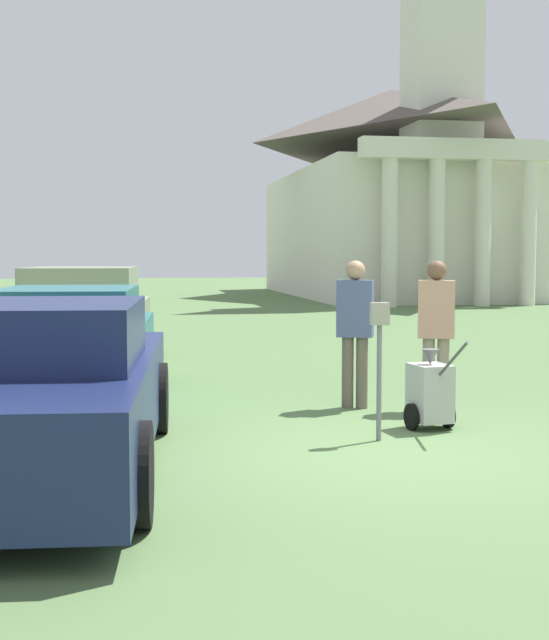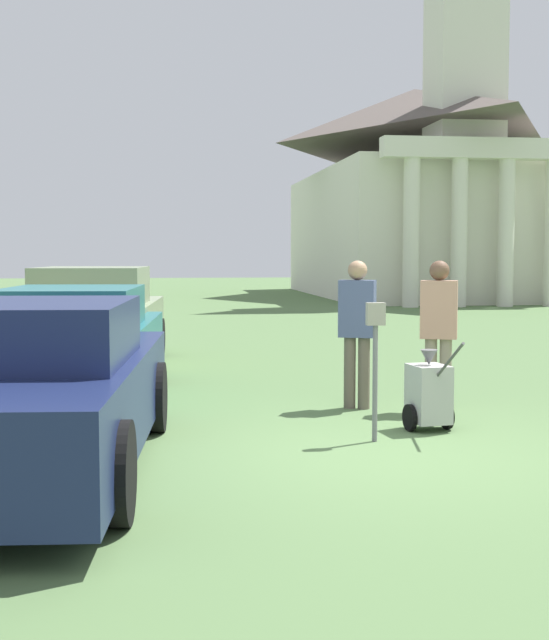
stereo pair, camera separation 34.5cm
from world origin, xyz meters
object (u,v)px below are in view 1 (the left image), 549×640
at_px(person_worker, 355,324).
at_px(person_supervisor, 436,325).
at_px(parked_car_navy, 45,393).
at_px(parked_car_teal, 71,349).
at_px(equipment_cart, 430,393).
at_px(parking_meter, 379,345).
at_px(church, 393,181).
at_px(parked_car_sage, 83,322).

xyz_separation_m(person_worker, person_supervisor, (0.90, -0.30, 0.00)).
xyz_separation_m(parked_car_navy, parked_car_teal, (0.00, 3.54, -0.01)).
distance_m(person_supervisor, equipment_cart, 1.32).
bearing_deg(person_worker, parking_meter, 105.32).
bearing_deg(parking_meter, person_supervisor, 53.68).
distance_m(parked_car_navy, parking_meter, 3.22).
xyz_separation_m(equipment_cart, church, (8.38, 28.61, 4.59)).
distance_m(parked_car_teal, church, 29.34).
height_order(parked_car_navy, church, church).
distance_m(parked_car_teal, parking_meter, 4.16).
distance_m(person_worker, person_supervisor, 0.95).
height_order(person_worker, equipment_cart, person_worker).
relative_size(parked_car_teal, equipment_cart, 5.31).
height_order(person_worker, person_supervisor, person_supervisor).
distance_m(parking_meter, person_worker, 1.87).
bearing_deg(person_supervisor, parked_car_teal, 5.25).
distance_m(parked_car_navy, church, 32.56).
relative_size(parked_car_teal, parking_meter, 3.90).
bearing_deg(person_worker, church, -85.22).
bearing_deg(equipment_cart, person_worker, 100.49).
relative_size(parked_car_sage, church, 0.25).
bearing_deg(person_supervisor, parked_car_navy, 49.83).
distance_m(parked_car_sage, equipment_cart, 6.88).
bearing_deg(person_supervisor, person_worker, 2.46).
xyz_separation_m(parked_car_navy, equipment_cart, (3.80, 1.28, -0.30)).
bearing_deg(parked_car_navy, parked_car_sage, 94.59).
bearing_deg(parked_car_sage, equipment_cart, -51.78).
bearing_deg(church, person_worker, -107.96).
bearing_deg(equipment_cart, parked_car_sage, 115.95).
relative_size(parked_car_navy, parked_car_sage, 1.03).
relative_size(parked_car_teal, person_supervisor, 3.02).
xyz_separation_m(parked_car_teal, parking_meter, (3.11, -2.74, 0.28)).
distance_m(parked_car_sage, person_supervisor, 6.30).
distance_m(parked_car_teal, equipment_cart, 4.44).
height_order(parked_car_sage, equipment_cart, parked_car_sage).
height_order(parked_car_teal, church, church).
distance_m(parked_car_navy, parked_car_sage, 6.99).
height_order(parking_meter, church, church).
bearing_deg(person_worker, equipment_cart, 130.92).
bearing_deg(parked_car_sage, person_supervisor, -42.92).
bearing_deg(parked_car_navy, parked_car_teal, 94.58).
relative_size(parked_car_navy, equipment_cart, 5.25).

